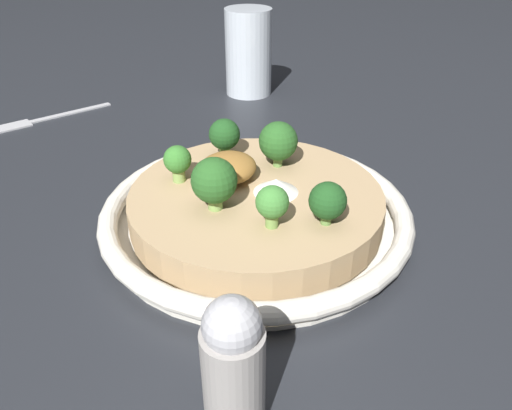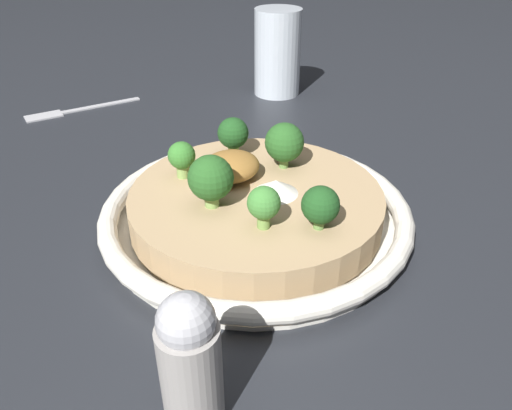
{
  "view_description": "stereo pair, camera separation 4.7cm",
  "coord_description": "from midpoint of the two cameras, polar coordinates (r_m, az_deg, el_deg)",
  "views": [
    {
      "loc": [
        0.26,
        0.31,
        0.27
      ],
      "look_at": [
        0.0,
        0.0,
        0.02
      ],
      "focal_mm": 35.0,
      "sensor_mm": 36.0,
      "label": 1
    },
    {
      "loc": [
        0.22,
        0.33,
        0.27
      ],
      "look_at": [
        0.0,
        0.0,
        0.02
      ],
      "focal_mm": 35.0,
      "sensor_mm": 36.0,
      "label": 2
    }
  ],
  "objects": [
    {
      "name": "ground_plane",
      "position": [
        0.48,
        2.79,
        -2.52
      ],
      "size": [
        6.0,
        6.0,
        0.0
      ],
      "primitive_type": "plane",
      "color": "#23262B"
    },
    {
      "name": "risotto_bowl",
      "position": [
        0.47,
        2.84,
        -0.69
      ],
      "size": [
        0.29,
        0.29,
        0.04
      ],
      "color": "silver",
      "rests_on": "ground_plane"
    },
    {
      "name": "cheese_sprinkle",
      "position": [
        0.46,
        5.22,
        2.0
      ],
      "size": [
        0.04,
        0.04,
        0.01
      ],
      "color": "white",
      "rests_on": "risotto_bowl"
    },
    {
      "name": "crispy_onion_garnish",
      "position": [
        0.48,
        -0.1,
        4.37
      ],
      "size": [
        0.06,
        0.05,
        0.03
      ],
      "color": "olive",
      "rests_on": "risotto_bowl"
    },
    {
      "name": "broccoli_front",
      "position": [
        0.48,
        -5.71,
        5.41
      ],
      "size": [
        0.03,
        0.03,
        0.04
      ],
      "color": "#84A856",
      "rests_on": "risotto_bowl"
    },
    {
      "name": "broccoli_back_right",
      "position": [
        0.42,
        -1.71,
        2.65
      ],
      "size": [
        0.04,
        0.04,
        0.05
      ],
      "color": "#84A856",
      "rests_on": "risotto_bowl"
    },
    {
      "name": "broccoli_left",
      "position": [
        0.5,
        6.0,
        7.02
      ],
      "size": [
        0.04,
        0.04,
        0.05
      ],
      "color": "#668E47",
      "rests_on": "risotto_bowl"
    },
    {
      "name": "broccoli_back_left",
      "position": [
        0.41,
        10.67,
        -0.16
      ],
      "size": [
        0.03,
        0.03,
        0.04
      ],
      "color": "#668E47",
      "rests_on": "risotto_bowl"
    },
    {
      "name": "broccoli_back",
      "position": [
        0.4,
        4.25,
        -0.01
      ],
      "size": [
        0.03,
        0.03,
        0.04
      ],
      "color": "#759E4C",
      "rests_on": "risotto_bowl"
    },
    {
      "name": "broccoli_front_left",
      "position": [
        0.52,
        -0.02,
        8.06
      ],
      "size": [
        0.03,
        0.03,
        0.04
      ],
      "color": "#759E4C",
      "rests_on": "risotto_bowl"
    },
    {
      "name": "drinking_glass",
      "position": [
        0.81,
        4.21,
        16.95
      ],
      "size": [
        0.07,
        0.07,
        0.13
      ],
      "color": "silver",
      "rests_on": "ground_plane"
    },
    {
      "name": "fork_utensil",
      "position": [
        0.79,
        -18.73,
        10.18
      ],
      "size": [
        0.17,
        0.03,
        0.0
      ],
      "rotation": [
        0.0,
        0.0,
        -0.03
      ],
      "color": "#B7B7BC",
      "rests_on": "ground_plane"
    },
    {
      "name": "pepper_shaker",
      "position": [
        0.3,
        -2.83,
        -17.7
      ],
      "size": [
        0.04,
        0.04,
        0.1
      ],
      "color": "#9E9993",
      "rests_on": "ground_plane"
    }
  ]
}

